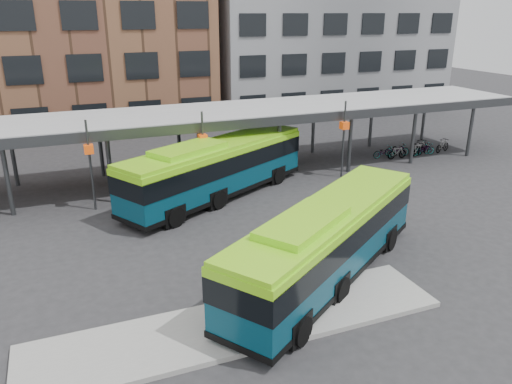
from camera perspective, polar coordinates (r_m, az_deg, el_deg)
name	(u,v)px	position (r m, az deg, el deg)	size (l,w,h in m)	color
ground	(338,259)	(21.58, 9.33, -7.59)	(120.00, 120.00, 0.00)	#28282B
boarding_island	(240,325)	(17.12, -1.80, -14.94)	(14.00, 3.00, 0.18)	gray
canopy	(234,113)	(31.39, -2.55, 8.96)	(40.00, 6.53, 4.80)	#999B9E
building_grey	(318,10)	(54.90, 7.11, 19.93)	(24.00, 14.00, 20.00)	slate
bus_front	(327,240)	(19.23, 8.07, -5.46)	(11.16, 8.71, 3.25)	#06374A
bus_rear	(216,168)	(27.65, -4.60, 2.80)	(11.98, 8.24, 3.38)	#06374A
pedestrian	(274,295)	(16.80, 2.02, -11.68)	(0.72, 0.76, 1.75)	black
bike_rack	(413,149)	(38.05, 17.53, 4.69)	(6.70, 1.73, 1.02)	slate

